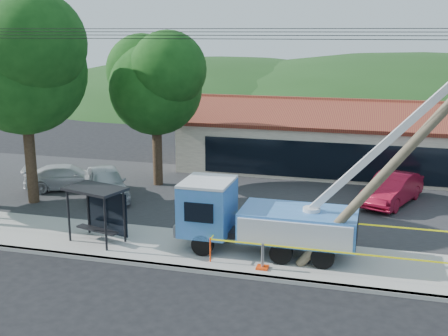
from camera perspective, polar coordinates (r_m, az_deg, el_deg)
The scene contains 16 objects.
ground at distance 19.50m, azimuth -1.73°, elevation -13.30°, with size 120.00×120.00×0.00m, color black.
curb at distance 21.28m, azimuth -0.04°, elevation -10.64°, with size 60.00×0.25×0.15m, color #AFACA4.
sidewalk at distance 22.97m, azimuth 1.24°, elevation -8.75°, with size 60.00×4.00×0.15m, color #AFACA4.
parking_lot at distance 30.35m, azimuth 4.96°, elevation -3.17°, with size 60.00×12.00×0.10m, color #28282B.
strip_mall at distance 37.24m, azimuth 13.37°, elevation 2.59°, with size 22.50×8.53×4.67m.
tree_west_near at distance 30.01m, azimuth -19.83°, elevation 10.41°, with size 7.56×6.72×10.80m.
tree_lot at distance 32.09m, azimuth -7.00°, elevation 8.93°, with size 6.30×5.60×8.94m.
hill_west at distance 74.89m, azimuth -0.31°, elevation 6.99°, with size 78.40×56.00×28.00m, color #1A3B15.
hill_center at distance 72.28m, azimuth 19.25°, elevation 5.98°, with size 89.60×64.00×32.00m, color #1A3B15.
utility_truck at distance 22.58m, azimuth 4.09°, elevation -4.78°, with size 12.12×3.80×9.09m.
leaning_pole at distance 20.43m, azimuth 18.52°, elevation 2.19°, with size 7.03×1.99×9.05m.
bus_shelter at distance 24.25m, azimuth -12.64°, elevation -3.31°, with size 2.79×2.14×2.38m.
caution_tape at distance 22.58m, azimuth 11.27°, elevation -7.27°, with size 9.33×3.39×0.98m.
car_silver at distance 31.00m, azimuth -11.83°, elevation -3.15°, with size 1.99×4.95×1.69m, color #B9BDC1.
car_red at distance 30.59m, azimuth 16.57°, elevation -3.67°, with size 1.69×4.86×1.60m, color maroon.
car_white at distance 33.28m, azimuth -15.55°, elevation -2.20°, with size 1.93×4.74×1.38m, color silver.
Camera 1 is at (5.17, -16.57, 8.88)m, focal length 45.00 mm.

